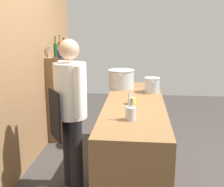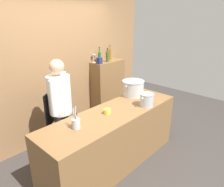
{
  "view_description": "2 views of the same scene",
  "coord_description": "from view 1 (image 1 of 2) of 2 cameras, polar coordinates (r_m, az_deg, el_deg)",
  "views": [
    {
      "loc": [
        -3.22,
        -0.05,
        1.79
      ],
      "look_at": [
        0.11,
        0.28,
        0.97
      ],
      "focal_mm": 44.63,
      "sensor_mm": 36.0,
      "label": 1
    },
    {
      "loc": [
        -2.03,
        -1.86,
        2.23
      ],
      "look_at": [
        0.26,
        0.27,
        1.05
      ],
      "focal_mm": 33.41,
      "sensor_mm": 36.0,
      "label": 2
    }
  ],
  "objects": [
    {
      "name": "ground_plane",
      "position": [
        3.69,
        4.39,
        -15.32
      ],
      "size": [
        8.0,
        8.0,
        0.0
      ],
      "primitive_type": "plane",
      "color": "#383330"
    },
    {
      "name": "bar_cabinet",
      "position": [
        4.65,
        -9.94,
        -0.49
      ],
      "size": [
        0.76,
        0.32,
        1.32
      ],
      "primitive_type": "cube",
      "color": "brown",
      "rests_on": "ground_plane"
    },
    {
      "name": "wine_bottle_green",
      "position": [
        4.33,
        -11.48,
        8.78
      ],
      "size": [
        0.06,
        0.06,
        0.31
      ],
      "color": "#1E592D",
      "rests_on": "bar_cabinet"
    },
    {
      "name": "utensil_crock",
      "position": [
        2.69,
        3.82,
        -3.97
      ],
      "size": [
        0.1,
        0.1,
        0.29
      ],
      "color": "#B7BABF",
      "rests_on": "prep_counter"
    },
    {
      "name": "stockpot_small",
      "position": [
        3.83,
        8.18,
        1.75
      ],
      "size": [
        0.28,
        0.21,
        0.2
      ],
      "color": "#B7BABF",
      "rests_on": "prep_counter"
    },
    {
      "name": "wine_glass_short",
      "position": [
        4.26,
        -12.73,
        8.79
      ],
      "size": [
        0.07,
        0.07,
        0.17
      ],
      "color": "silver",
      "rests_on": "bar_cabinet"
    },
    {
      "name": "stockpot_large",
      "position": [
        4.04,
        1.9,
        3.01
      ],
      "size": [
        0.44,
        0.38,
        0.27
      ],
      "color": "#B7BABF",
      "rests_on": "prep_counter"
    },
    {
      "name": "butter_jar",
      "position": [
        3.24,
        4.07,
        -1.52
      ],
      "size": [
        0.1,
        0.1,
        0.07
      ],
      "primitive_type": "cylinder",
      "color": "yellow",
      "rests_on": "prep_counter"
    },
    {
      "name": "chef",
      "position": [
        2.97,
        -8.5,
        -2.54
      ],
      "size": [
        0.46,
        0.41,
        1.66
      ],
      "rotation": [
        0.0,
        0.0,
        3.76
      ],
      "color": "black",
      "rests_on": "ground_plane"
    },
    {
      "name": "wine_bottle_olive",
      "position": [
        4.45,
        -9.82,
        8.97
      ],
      "size": [
        0.08,
        0.08,
        0.28
      ],
      "color": "#475123",
      "rests_on": "bar_cabinet"
    },
    {
      "name": "brick_back_panel",
      "position": [
        3.54,
        -18.65,
        8.37
      ],
      "size": [
        4.4,
        0.1,
        3.0
      ],
      "primitive_type": "cube",
      "color": "olive",
      "rests_on": "ground_plane"
    },
    {
      "name": "prep_counter",
      "position": [
        3.49,
        4.52,
        -8.85
      ],
      "size": [
        2.36,
        0.7,
        0.9
      ],
      "primitive_type": "cube",
      "color": "brown",
      "rests_on": "ground_plane"
    },
    {
      "name": "spice_tin_navy",
      "position": [
        4.2,
        -10.44,
        8.03
      ],
      "size": [
        0.09,
        0.09,
        0.13
      ],
      "primitive_type": "cube",
      "color": "navy",
      "rests_on": "bar_cabinet"
    },
    {
      "name": "wine_bottle_amber",
      "position": [
        4.68,
        -10.66,
        9.23
      ],
      "size": [
        0.06,
        0.06,
        0.31
      ],
      "color": "#8C5919",
      "rests_on": "bar_cabinet"
    }
  ]
}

